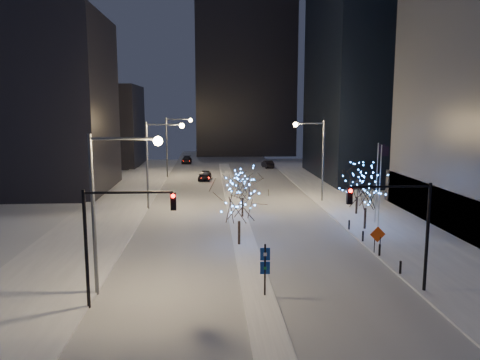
{
  "coord_description": "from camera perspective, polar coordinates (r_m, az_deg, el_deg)",
  "views": [
    {
      "loc": [
        -2.93,
        -26.25,
        11.49
      ],
      "look_at": [
        -0.16,
        15.91,
        5.0
      ],
      "focal_mm": 35.0,
      "sensor_mm": 36.0,
      "label": 1
    }
  ],
  "objects": [
    {
      "name": "traffic_signal_east",
      "position": [
        30.47,
        19.33,
        -4.53
      ],
      "size": [
        5.26,
        0.43,
        7.0
      ],
      "color": "black",
      "rests_on": "ground"
    },
    {
      "name": "holiday_tree_median_near",
      "position": [
        38.88,
        -0.11,
        -2.47
      ],
      "size": [
        5.56,
        5.56,
        5.93
      ],
      "color": "black",
      "rests_on": "median"
    },
    {
      "name": "traffic_signal_west",
      "position": [
        27.65,
        -15.22,
        -5.67
      ],
      "size": [
        5.26,
        0.43,
        7.0
      ],
      "color": "black",
      "rests_on": "ground"
    },
    {
      "name": "flagpoles",
      "position": [
        46.93,
        16.6,
        0.17
      ],
      "size": [
        1.35,
        2.6,
        8.0
      ],
      "color": "silver",
      "rests_on": "east_sidewalk"
    },
    {
      "name": "street_lamp_w_far",
      "position": [
        78.64,
        -8.17,
        5.0
      ],
      "size": [
        4.4,
        0.56,
        10.0
      ],
      "color": "#595E66",
      "rests_on": "ground"
    },
    {
      "name": "east_sidewalk",
      "position": [
        50.9,
        17.03,
        -4.62
      ],
      "size": [
        10.0,
        90.0,
        0.15
      ],
      "primitive_type": "cube",
      "color": "white",
      "rests_on": "ground"
    },
    {
      "name": "car_near",
      "position": [
        75.54,
        -4.31,
        0.56
      ],
      "size": [
        2.38,
        4.82,
        1.58
      ],
      "primitive_type": "imported",
      "rotation": [
        0.0,
        0.0,
        -0.11
      ],
      "color": "black",
      "rests_on": "ground"
    },
    {
      "name": "construction_sign",
      "position": [
        38.8,
        16.42,
        -6.66
      ],
      "size": [
        1.29,
        0.13,
        2.12
      ],
      "rotation": [
        0.0,
        0.0,
        0.06
      ],
      "color": "black",
      "rests_on": "east_sidewalk"
    },
    {
      "name": "holiday_tree_median_far",
      "position": [
        48.97,
        0.3,
        -0.55
      ],
      "size": [
        5.09,
        5.09,
        5.17
      ],
      "color": "black",
      "rests_on": "median"
    },
    {
      "name": "car_mid",
      "position": [
        91.28,
        3.4,
        1.95
      ],
      "size": [
        2.13,
        4.61,
        1.46
      ],
      "primitive_type": "imported",
      "rotation": [
        0.0,
        0.0,
        3.28
      ],
      "color": "black",
      "rests_on": "ground"
    },
    {
      "name": "filler_west_far",
      "position": [
        99.04,
        -17.34,
        6.32
      ],
      "size": [
        18.0,
        16.0,
        16.0
      ],
      "primitive_type": "cube",
      "color": "black",
      "rests_on": "ground"
    },
    {
      "name": "horizon_block",
      "position": [
        118.96,
        0.57,
        13.31
      ],
      "size": [
        24.0,
        14.0,
        42.0
      ],
      "primitive_type": "cube",
      "color": "black",
      "rests_on": "ground"
    },
    {
      "name": "median",
      "position": [
        57.47,
        -0.77,
        -2.73
      ],
      "size": [
        2.0,
        80.0,
        0.15
      ],
      "primitive_type": "cube",
      "color": "white",
      "rests_on": "ground"
    },
    {
      "name": "filler_west_near",
      "position": [
        70.84,
        -24.77,
        8.35
      ],
      "size": [
        22.0,
        18.0,
        24.0
      ],
      "primitive_type": "cube",
      "color": "black",
      "rests_on": "ground"
    },
    {
      "name": "holiday_tree_plaza_far",
      "position": [
        51.9,
        14.12,
        -0.25
      ],
      "size": [
        5.15,
        5.15,
        5.41
      ],
      "color": "black",
      "rests_on": "east_sidewalk"
    },
    {
      "name": "street_lamp_east",
      "position": [
        57.95,
        9.25,
        3.63
      ],
      "size": [
        3.9,
        0.56,
        10.0
      ],
      "color": "#595E66",
      "rests_on": "ground"
    },
    {
      "name": "ground",
      "position": [
        28.8,
        2.47,
        -14.79
      ],
      "size": [
        160.0,
        160.0,
        0.0
      ],
      "primitive_type": "plane",
      "color": "white",
      "rests_on": "ground"
    },
    {
      "name": "holiday_tree_plaza_near",
      "position": [
        45.61,
        15.13,
        -1.41
      ],
      "size": [
        4.94,
        4.94,
        5.45
      ],
      "color": "black",
      "rests_on": "east_sidewalk"
    },
    {
      "name": "car_far",
      "position": [
        99.09,
        -6.51,
        2.44
      ],
      "size": [
        2.04,
        5.02,
        1.46
      ],
      "primitive_type": "imported",
      "rotation": [
        0.0,
        0.0,
        -0.0
      ],
      "color": "black",
      "rests_on": "ground"
    },
    {
      "name": "street_lamp_w_near",
      "position": [
        29.31,
        -15.54,
        -1.39
      ],
      "size": [
        4.4,
        0.56,
        10.0
      ],
      "color": "#595E66",
      "rests_on": "ground"
    },
    {
      "name": "street_lamp_w_mid",
      "position": [
        53.82,
        -10.17,
        3.27
      ],
      "size": [
        4.4,
        0.56,
        10.0
      ],
      "color": "#595E66",
      "rests_on": "ground"
    },
    {
      "name": "road",
      "position": [
        62.38,
        -1.01,
        -1.87
      ],
      "size": [
        20.0,
        130.0,
        0.02
      ],
      "primitive_type": "cube",
      "color": "#B6BAC6",
      "rests_on": "ground"
    },
    {
      "name": "bollards",
      "position": [
        40.06,
        15.66,
        -7.37
      ],
      "size": [
        0.16,
        12.16,
        0.9
      ],
      "color": "black",
      "rests_on": "east_sidewalk"
    },
    {
      "name": "west_sidewalk",
      "position": [
        48.9,
        -16.81,
        -5.15
      ],
      "size": [
        8.0,
        90.0,
        0.15
      ],
      "primitive_type": "cube",
      "color": "white",
      "rests_on": "ground"
    },
    {
      "name": "wayfinding_sign",
      "position": [
        28.89,
        3.07,
        -10.29
      ],
      "size": [
        0.6,
        0.12,
        3.39
      ],
      "rotation": [
        0.0,
        0.0,
        -0.04
      ],
      "color": "black",
      "rests_on": "ground"
    }
  ]
}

